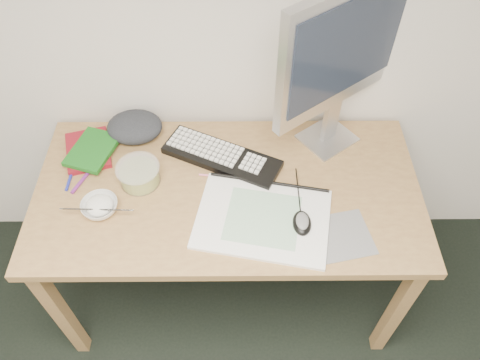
% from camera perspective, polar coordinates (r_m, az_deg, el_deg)
% --- Properties ---
extents(desk, '(1.40, 0.70, 0.75)m').
position_cam_1_polar(desk, '(1.76, -1.47, -2.71)').
color(desk, tan).
rests_on(desk, ground).
extents(mousepad, '(0.24, 0.22, 0.00)m').
position_cam_1_polar(mousepad, '(1.61, 12.12, -6.71)').
color(mousepad, gray).
rests_on(mousepad, desk).
extents(sketchpad, '(0.50, 0.40, 0.01)m').
position_cam_1_polar(sketchpad, '(1.61, 2.78, -4.75)').
color(sketchpad, white).
rests_on(sketchpad, desk).
extents(keyboard, '(0.47, 0.32, 0.03)m').
position_cam_1_polar(keyboard, '(1.78, -2.24, 2.82)').
color(keyboard, black).
rests_on(keyboard, desk).
extents(monitor, '(0.47, 0.37, 0.65)m').
position_cam_1_polar(monitor, '(1.63, 12.66, 14.99)').
color(monitor, silver).
rests_on(monitor, desk).
extents(mouse, '(0.07, 0.10, 0.03)m').
position_cam_1_polar(mouse, '(1.59, 7.60, -5.00)').
color(mouse, black).
rests_on(mouse, sketchpad).
extents(rice_bowl, '(0.16, 0.16, 0.04)m').
position_cam_1_polar(rice_bowl, '(1.69, -16.71, -3.14)').
color(rice_bowl, white).
rests_on(rice_bowl, desk).
extents(chopsticks, '(0.24, 0.03, 0.02)m').
position_cam_1_polar(chopsticks, '(1.66, -17.08, -3.46)').
color(chopsticks, silver).
rests_on(chopsticks, rice_bowl).
extents(fruit_tub, '(0.19, 0.19, 0.08)m').
position_cam_1_polar(fruit_tub, '(1.73, -12.21, 0.68)').
color(fruit_tub, '#DCDE4E').
rests_on(fruit_tub, desk).
extents(book_red, '(0.21, 0.25, 0.02)m').
position_cam_1_polar(book_red, '(1.90, -18.03, 3.46)').
color(book_red, maroon).
rests_on(book_red, desk).
extents(book_green, '(0.20, 0.24, 0.02)m').
position_cam_1_polar(book_green, '(1.86, -17.52, 3.51)').
color(book_green, '#19641A').
rests_on(book_green, book_red).
extents(cloth_lump, '(0.22, 0.20, 0.08)m').
position_cam_1_polar(cloth_lump, '(1.90, -12.72, 6.33)').
color(cloth_lump, '#27292F').
rests_on(cloth_lump, desk).
extents(pencil_pink, '(0.19, 0.03, 0.01)m').
position_cam_1_polar(pencil_pink, '(1.73, -1.83, 0.40)').
color(pencil_pink, pink).
rests_on(pencil_pink, desk).
extents(pencil_tan, '(0.16, 0.13, 0.01)m').
position_cam_1_polar(pencil_tan, '(1.70, 0.54, -0.66)').
color(pencil_tan, tan).
rests_on(pencil_tan, desk).
extents(pencil_black, '(0.16, 0.04, 0.01)m').
position_cam_1_polar(pencil_black, '(1.75, 1.69, 1.19)').
color(pencil_black, black).
rests_on(pencil_black, desk).
extents(marker_blue, '(0.01, 0.12, 0.01)m').
position_cam_1_polar(marker_blue, '(1.83, -20.00, 0.26)').
color(marker_blue, '#1E29A7').
rests_on(marker_blue, desk).
extents(marker_orange, '(0.04, 0.11, 0.01)m').
position_cam_1_polar(marker_orange, '(1.88, -19.23, 2.40)').
color(marker_orange, '#E85A1B').
rests_on(marker_orange, desk).
extents(marker_purple, '(0.07, 0.14, 0.01)m').
position_cam_1_polar(marker_purple, '(1.81, -18.56, 0.15)').
color(marker_purple, '#772485').
rests_on(marker_purple, desk).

